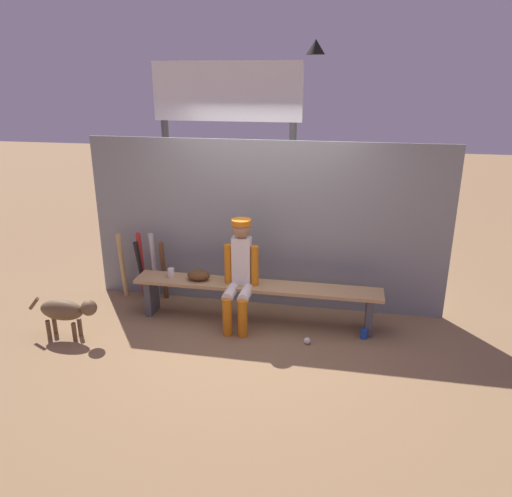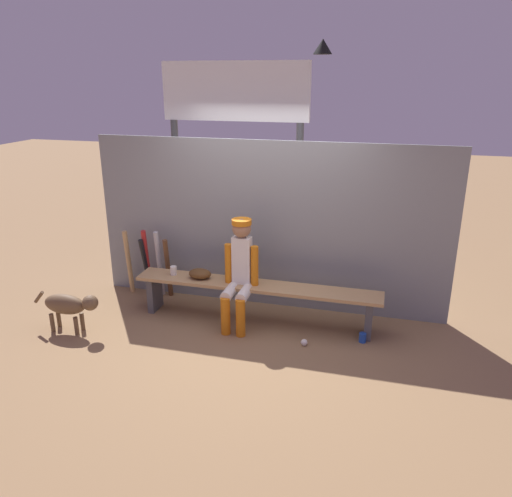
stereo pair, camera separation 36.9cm
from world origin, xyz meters
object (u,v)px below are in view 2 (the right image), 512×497
Objects in this scene: bat_wood_dark at (168,268)px; scoreboard at (240,118)px; cup_on_bench at (173,271)px; cup_on_ground at (363,338)px; baseball_glove at (200,274)px; bat_aluminum_silver at (159,264)px; bat_wood_tan at (129,262)px; player_seated at (239,270)px; dog at (69,305)px; bat_aluminum_black at (146,266)px; dugout_bench at (256,292)px; bat_aluminum_red at (147,262)px; baseball at (304,342)px.

bat_wood_dark is 0.26× the size of scoreboard.
scoreboard reaches higher than cup_on_bench.
baseball_glove is at bearing 175.24° from cup_on_ground.
bat_aluminum_silver reaches higher than bat_wood_tan.
player_seated reaches higher than dog.
player_seated is 0.92m from cup_on_bench.
bat_wood_tan reaches higher than bat_aluminum_black.
bat_wood_tan is at bearing 168.90° from dugout_bench.
bat_aluminum_red is at bearing -133.93° from scoreboard.
bat_aluminum_black is 0.26m from bat_wood_tan.
baseball is at bearing 7.97° from dog.
bat_aluminum_red reaches higher than dugout_bench.
player_seated reaches higher than bat_aluminum_silver.
baseball is at bearing -14.09° from cup_on_bench.
baseball_glove is 0.09× the size of scoreboard.
bat_wood_dark is 0.58m from bat_wood_tan.
bat_wood_dark is at bearing -123.15° from scoreboard.
scoreboard reaches higher than player_seated.
scoreboard is at bearing 113.29° from dugout_bench.
dog is at bearing -109.19° from bat_aluminum_red.
dog is at bearing -96.92° from bat_wood_tan.
dugout_bench is 3.50× the size of bat_wood_dark.
baseball is 0.67× the size of cup_on_bench.
bat_wood_dark is 7.72× the size of cup_on_ground.
scoreboard reaches higher than bat_aluminum_silver.
bat_aluminum_black reaches higher than dog.
cup_on_bench is at bearing 40.33° from dog.
baseball_glove reaches higher than cup_on_ground.
baseball_glove is 0.33× the size of bat_wood_dark.
bat_wood_tan is at bearing -177.64° from bat_aluminum_silver.
baseball_glove is 0.83m from bat_aluminum_silver.
bat_aluminum_black is (-0.32, 0.01, -0.01)m from bat_wood_dark.
dugout_bench is 0.73m from baseball_glove.
bat_aluminum_silver is 2.29m from baseball.
dugout_bench is 0.37m from player_seated.
baseball is (1.97, -0.78, -0.39)m from bat_wood_dark.
bat_wood_tan is at bearing 164.37° from player_seated.
scoreboard reaches higher than bat_aluminum_black.
bat_aluminum_black is 1.23m from dog.
bat_wood_tan is (-1.17, 0.37, -0.10)m from baseball_glove.
bat_aluminum_red is at bearing 3.05° from bat_wood_tan.
player_seated is at bearing -18.85° from bat_aluminum_red.
cup_on_ground is (3.17, -0.54, -0.40)m from bat_wood_tan.
bat_aluminum_red reaches higher than cup_on_bench.
bat_aluminum_silver is at bearing 164.92° from dugout_bench.
baseball_glove is 2.55× the size of cup_on_ground.
baseball is 3.18m from scoreboard.
bat_wood_dark is at bearing -1.77° from bat_aluminum_black.
baseball_glove is 0.31× the size of bat_wood_tan.
baseball is at bearing -158.46° from cup_on_ground.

